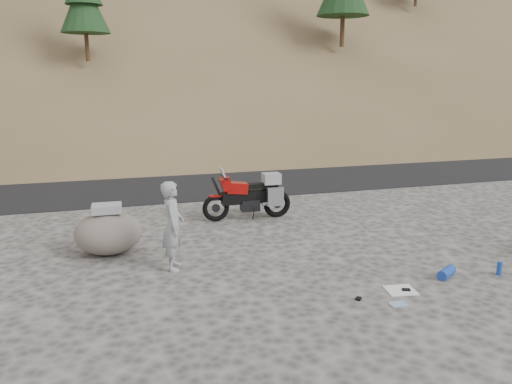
# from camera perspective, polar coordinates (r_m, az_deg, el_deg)

# --- Properties ---
(ground) EXTENTS (140.00, 140.00, 0.00)m
(ground) POSITION_cam_1_polar(r_m,az_deg,el_deg) (9.75, 4.92, -8.26)
(ground) COLOR #3F3C3A
(ground) RESTS_ON ground
(road) EXTENTS (120.00, 7.00, 0.05)m
(road) POSITION_cam_1_polar(r_m,az_deg,el_deg) (18.12, -5.45, 1.65)
(road) COLOR black
(road) RESTS_ON ground
(motorcycle) EXTENTS (2.31, 0.67, 1.38)m
(motorcycle) POSITION_cam_1_polar(r_m,az_deg,el_deg) (12.64, -0.54, -0.48)
(motorcycle) COLOR black
(motorcycle) RESTS_ON ground
(man) EXTENTS (0.51, 0.68, 1.68)m
(man) POSITION_cam_1_polar(r_m,az_deg,el_deg) (9.66, -9.30, -8.60)
(man) COLOR #939499
(man) RESTS_ON ground
(boulder) EXTENTS (1.57, 1.42, 1.05)m
(boulder) POSITION_cam_1_polar(r_m,az_deg,el_deg) (10.60, -16.52, -4.40)
(boulder) COLOR #5B554E
(boulder) RESTS_ON ground
(gear_white_cloth) EXTENTS (0.55, 0.50, 0.02)m
(gear_white_cloth) POSITION_cam_1_polar(r_m,az_deg,el_deg) (8.93, 16.19, -10.73)
(gear_white_cloth) COLOR white
(gear_white_cloth) RESTS_ON ground
(gear_blue_mat) EXTENTS (0.48, 0.39, 0.18)m
(gear_blue_mat) POSITION_cam_1_polar(r_m,az_deg,el_deg) (9.72, 20.95, -8.59)
(gear_blue_mat) COLOR #1A3E9F
(gear_blue_mat) RESTS_ON ground
(gear_bottle) EXTENTS (0.12, 0.12, 0.25)m
(gear_bottle) POSITION_cam_1_polar(r_m,az_deg,el_deg) (10.21, 26.06, -7.85)
(gear_bottle) COLOR #1A3E9F
(gear_bottle) RESTS_ON ground
(gear_glove_a) EXTENTS (0.16, 0.14, 0.04)m
(gear_glove_a) POSITION_cam_1_polar(r_m,az_deg,el_deg) (8.94, 16.79, -10.68)
(gear_glove_a) COLOR black
(gear_glove_a) RESTS_ON ground
(gear_glove_b) EXTENTS (0.13, 0.13, 0.04)m
(gear_glove_b) POSITION_cam_1_polar(r_m,az_deg,el_deg) (8.43, 11.63, -11.85)
(gear_glove_b) COLOR black
(gear_glove_b) RESTS_ON ground
(gear_blue_cloth) EXTENTS (0.27, 0.20, 0.01)m
(gear_blue_cloth) POSITION_cam_1_polar(r_m,az_deg,el_deg) (8.43, 15.93, -12.20)
(gear_blue_cloth) COLOR #80A1C6
(gear_blue_cloth) RESTS_ON ground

